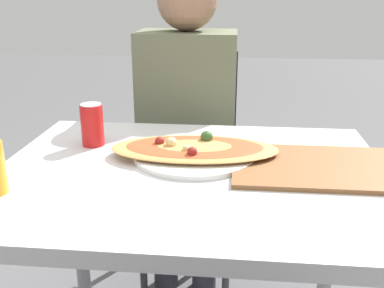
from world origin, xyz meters
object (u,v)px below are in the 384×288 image
(dining_table, at_px, (191,201))
(soda_can, at_px, (92,125))
(chair_far_seated, at_px, (190,153))
(person_seated, at_px, (187,110))
(pizza_main, at_px, (194,150))

(dining_table, relative_size, soda_can, 8.08)
(chair_far_seated, bearing_deg, soda_can, 67.91)
(person_seated, relative_size, soda_can, 10.14)
(chair_far_seated, height_order, person_seated, person_seated)
(person_seated, xyz_separation_m, pizza_main, (0.08, -0.52, 0.03))
(dining_table, xyz_separation_m, person_seated, (-0.08, 0.61, 0.08))
(dining_table, xyz_separation_m, chair_far_seated, (-0.08, 0.73, -0.14))
(person_seated, relative_size, pizza_main, 2.69)
(dining_table, bearing_deg, soda_can, 152.50)
(dining_table, height_order, chair_far_seated, chair_far_seated)
(chair_far_seated, xyz_separation_m, soda_can, (-0.23, -0.57, 0.29))
(pizza_main, bearing_deg, dining_table, -88.96)
(dining_table, distance_m, chair_far_seated, 0.75)
(chair_far_seated, bearing_deg, dining_table, 96.13)
(person_seated, bearing_deg, dining_table, 97.30)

